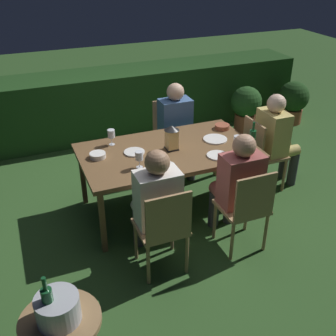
{
  "coord_description": "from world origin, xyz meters",
  "views": [
    {
      "loc": [
        -1.42,
        -3.51,
        2.62
      ],
      "look_at": [
        0.0,
        0.0,
        0.5
      ],
      "focal_mm": 43.86,
      "sensor_mm": 36.0,
      "label": 1
    }
  ],
  "objects_px": {
    "lantern_centerpiece": "(172,136)",
    "green_bottle_on_table": "(252,139)",
    "person_in_cream": "(155,200)",
    "plate_b": "(215,139)",
    "chair_side_left_b": "(246,207)",
    "chair_side_right_b": "(171,131)",
    "person_in_rust": "(237,182)",
    "chair_head_far": "(261,151)",
    "plate_d": "(162,166)",
    "wine_glass_c": "(139,156)",
    "plate_c": "(134,152)",
    "plate_a": "(217,155)",
    "wine_glass_a": "(111,134)",
    "bowl_bread": "(222,127)",
    "bowl_olives": "(98,155)",
    "potted_plant_corner": "(293,100)",
    "potted_plant_by_hedge": "(246,106)",
    "person_in_mustard": "(277,136)",
    "person_in_blue": "(177,126)",
    "dining_table": "(168,154)",
    "wine_glass_b": "(237,141)",
    "ice_bucket": "(57,308)"
  },
  "relations": [
    {
      "from": "lantern_centerpiece",
      "to": "green_bottle_on_table",
      "type": "bearing_deg",
      "value": -20.43
    },
    {
      "from": "person_in_cream",
      "to": "plate_b",
      "type": "relative_size",
      "value": 4.43
    },
    {
      "from": "chair_side_left_b",
      "to": "chair_side_right_b",
      "type": "bearing_deg",
      "value": 90.0
    },
    {
      "from": "person_in_rust",
      "to": "chair_head_far",
      "type": "distance_m",
      "value": 1.04
    },
    {
      "from": "plate_d",
      "to": "wine_glass_c",
      "type": "bearing_deg",
      "value": 160.45
    },
    {
      "from": "plate_c",
      "to": "plate_a",
      "type": "bearing_deg",
      "value": -26.95
    },
    {
      "from": "wine_glass_a",
      "to": "plate_b",
      "type": "bearing_deg",
      "value": -15.96
    },
    {
      "from": "chair_head_far",
      "to": "bowl_bread",
      "type": "height_order",
      "value": "chair_head_far"
    },
    {
      "from": "person_in_cream",
      "to": "plate_a",
      "type": "relative_size",
      "value": 5.31
    },
    {
      "from": "bowl_olives",
      "to": "potted_plant_corner",
      "type": "xyz_separation_m",
      "value": [
        3.47,
        1.41,
        -0.37
      ]
    },
    {
      "from": "potted_plant_by_hedge",
      "to": "green_bottle_on_table",
      "type": "bearing_deg",
      "value": -120.72
    },
    {
      "from": "plate_d",
      "to": "plate_b",
      "type": "bearing_deg",
      "value": 24.87
    },
    {
      "from": "chair_side_left_b",
      "to": "plate_b",
      "type": "height_order",
      "value": "chair_side_left_b"
    },
    {
      "from": "chair_head_far",
      "to": "person_in_mustard",
      "type": "relative_size",
      "value": 0.76
    },
    {
      "from": "plate_b",
      "to": "bowl_bread",
      "type": "height_order",
      "value": "bowl_bread"
    },
    {
      "from": "chair_side_right_b",
      "to": "bowl_olives",
      "type": "bearing_deg",
      "value": -144.28
    },
    {
      "from": "potted_plant_corner",
      "to": "plate_b",
      "type": "bearing_deg",
      "value": -146.02
    },
    {
      "from": "person_in_blue",
      "to": "potted_plant_by_hedge",
      "type": "bearing_deg",
      "value": 28.39
    },
    {
      "from": "person_in_cream",
      "to": "person_in_mustard",
      "type": "relative_size",
      "value": 1.0
    },
    {
      "from": "person_in_mustard",
      "to": "wine_glass_c",
      "type": "relative_size",
      "value": 6.8
    },
    {
      "from": "wine_glass_c",
      "to": "green_bottle_on_table",
      "type": "bearing_deg",
      "value": -2.1
    },
    {
      "from": "bowl_olives",
      "to": "person_in_blue",
      "type": "bearing_deg",
      "value": 28.56
    },
    {
      "from": "dining_table",
      "to": "plate_a",
      "type": "height_order",
      "value": "plate_a"
    },
    {
      "from": "dining_table",
      "to": "plate_c",
      "type": "distance_m",
      "value": 0.35
    },
    {
      "from": "green_bottle_on_table",
      "to": "person_in_blue",
      "type": "bearing_deg",
      "value": 112.4
    },
    {
      "from": "wine_glass_b",
      "to": "ice_bucket",
      "type": "xyz_separation_m",
      "value": [
        -2.02,
        -1.44,
        -0.07
      ]
    },
    {
      "from": "person_in_mustard",
      "to": "potted_plant_by_hedge",
      "type": "height_order",
      "value": "person_in_mustard"
    },
    {
      "from": "chair_side_right_b",
      "to": "person_in_blue",
      "type": "height_order",
      "value": "person_in_blue"
    },
    {
      "from": "person_in_mustard",
      "to": "potted_plant_by_hedge",
      "type": "distance_m",
      "value": 1.62
    },
    {
      "from": "green_bottle_on_table",
      "to": "ice_bucket",
      "type": "height_order",
      "value": "ice_bucket"
    },
    {
      "from": "plate_c",
      "to": "wine_glass_a",
      "type": "bearing_deg",
      "value": 120.51
    },
    {
      "from": "plate_d",
      "to": "bowl_olives",
      "type": "relative_size",
      "value": 1.47
    },
    {
      "from": "potted_plant_corner",
      "to": "person_in_rust",
      "type": "bearing_deg",
      "value": -136.64
    },
    {
      "from": "chair_side_left_b",
      "to": "potted_plant_corner",
      "type": "bearing_deg",
      "value": 45.77
    },
    {
      "from": "wine_glass_c",
      "to": "plate_d",
      "type": "bearing_deg",
      "value": -19.55
    },
    {
      "from": "lantern_centerpiece",
      "to": "plate_c",
      "type": "xyz_separation_m",
      "value": [
        -0.38,
        0.06,
        -0.14
      ]
    },
    {
      "from": "person_in_blue",
      "to": "chair_head_far",
      "type": "bearing_deg",
      "value": -43.66
    },
    {
      "from": "person_in_rust",
      "to": "lantern_centerpiece",
      "type": "xyz_separation_m",
      "value": [
        -0.37,
        0.71,
        0.23
      ]
    },
    {
      "from": "person_in_blue",
      "to": "plate_b",
      "type": "xyz_separation_m",
      "value": [
        0.16,
        -0.68,
        0.09
      ]
    },
    {
      "from": "person_in_mustard",
      "to": "chair_side_left_b",
      "type": "bearing_deg",
      "value": -136.06
    },
    {
      "from": "bowl_olives",
      "to": "potted_plant_by_hedge",
      "type": "height_order",
      "value": "bowl_olives"
    },
    {
      "from": "person_in_cream",
      "to": "plate_b",
      "type": "bearing_deg",
      "value": 37.42
    },
    {
      "from": "person_in_rust",
      "to": "person_in_blue",
      "type": "bearing_deg",
      "value": 90.0
    },
    {
      "from": "person_in_cream",
      "to": "wine_glass_a",
      "type": "bearing_deg",
      "value": 95.34
    },
    {
      "from": "plate_c",
      "to": "plate_d",
      "type": "xyz_separation_m",
      "value": [
        0.16,
        -0.38,
        0.0
      ]
    },
    {
      "from": "ice_bucket",
      "to": "chair_side_left_b",
      "type": "bearing_deg",
      "value": 24.57
    },
    {
      "from": "plate_c",
      "to": "plate_d",
      "type": "relative_size",
      "value": 0.89
    },
    {
      "from": "chair_head_far",
      "to": "plate_c",
      "type": "relative_size",
      "value": 4.08
    },
    {
      "from": "person_in_mustard",
      "to": "potted_plant_corner",
      "type": "bearing_deg",
      "value": 46.92
    },
    {
      "from": "plate_b",
      "to": "person_in_blue",
      "type": "bearing_deg",
      "value": 103.08
    }
  ]
}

